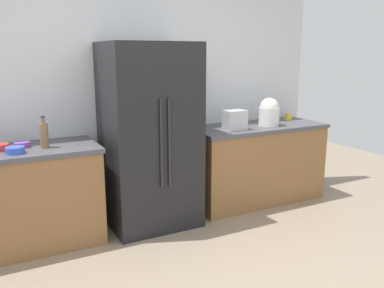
# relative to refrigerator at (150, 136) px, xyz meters

# --- Properties ---
(kitchen_back_panel) EXTENTS (4.60, 0.10, 2.67)m
(kitchen_back_panel) POSITION_rel_refrigerator_xyz_m (-0.07, 0.43, 0.43)
(kitchen_back_panel) COLOR silver
(kitchen_back_panel) RESTS_ON ground_plane
(counter_left) EXTENTS (1.57, 0.68, 0.89)m
(counter_left) POSITION_rel_refrigerator_xyz_m (-1.32, 0.05, -0.45)
(counter_left) COLOR olive
(counter_left) RESTS_ON ground_plane
(counter_right) EXTENTS (1.60, 0.68, 0.89)m
(counter_right) POSITION_rel_refrigerator_xyz_m (1.33, 0.05, -0.45)
(counter_right) COLOR olive
(counter_right) RESTS_ON ground_plane
(refrigerator) EXTENTS (0.86, 0.75, 1.80)m
(refrigerator) POSITION_rel_refrigerator_xyz_m (0.00, 0.00, 0.00)
(refrigerator) COLOR black
(refrigerator) RESTS_ON ground_plane
(toaster) EXTENTS (0.23, 0.16, 0.21)m
(toaster) POSITION_rel_refrigerator_xyz_m (0.95, -0.07, 0.10)
(toaster) COLOR silver
(toaster) RESTS_ON counter_right
(rice_cooker) EXTENTS (0.23, 0.23, 0.31)m
(rice_cooker) POSITION_rel_refrigerator_xyz_m (1.44, -0.03, 0.14)
(rice_cooker) COLOR white
(rice_cooker) RESTS_ON counter_right
(bottle_b) EXTENTS (0.07, 0.07, 0.28)m
(bottle_b) POSITION_rel_refrigerator_xyz_m (-0.98, -0.01, 0.11)
(bottle_b) COLOR brown
(bottle_b) RESTS_ON counter_left
(cup_a) EXTENTS (0.07, 0.07, 0.07)m
(cup_a) POSITION_rel_refrigerator_xyz_m (1.13, 0.14, 0.03)
(cup_a) COLOR black
(cup_a) RESTS_ON counter_right
(cup_c) EXTENTS (0.09, 0.09, 0.08)m
(cup_c) POSITION_rel_refrigerator_xyz_m (1.90, 0.18, 0.03)
(cup_c) COLOR yellow
(cup_c) RESTS_ON counter_right
(bowl_a) EXTENTS (0.14, 0.14, 0.05)m
(bowl_a) POSITION_rel_refrigerator_xyz_m (-1.33, 0.06, 0.02)
(bowl_a) COLOR red
(bowl_a) RESTS_ON counter_left
(bowl_b) EXTENTS (0.14, 0.14, 0.05)m
(bowl_b) POSITION_rel_refrigerator_xyz_m (-1.16, 0.10, 0.02)
(bowl_b) COLOR purple
(bowl_b) RESTS_ON counter_left
(bowl_c) EXTENTS (0.15, 0.15, 0.05)m
(bowl_c) POSITION_rel_refrigerator_xyz_m (-1.23, -0.11, 0.02)
(bowl_c) COLOR blue
(bowl_c) RESTS_ON counter_left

